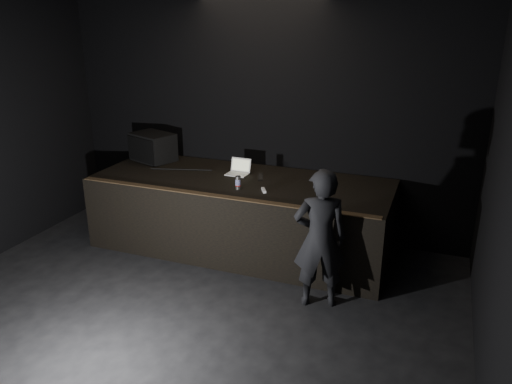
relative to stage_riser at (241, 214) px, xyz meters
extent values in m
plane|color=black|center=(0.00, -2.73, -0.50)|extent=(7.00, 7.00, 0.00)
cube|color=black|center=(0.00, 0.77, 1.25)|extent=(6.00, 0.10, 3.50)
cube|color=black|center=(0.00, 0.00, 0.00)|extent=(4.00, 1.50, 1.00)
cube|color=brown|center=(0.00, -0.71, 0.51)|extent=(3.92, 0.10, 0.01)
cube|color=black|center=(-1.58, 0.38, 0.71)|extent=(0.74, 0.62, 0.42)
cube|color=black|center=(-1.66, 0.16, 0.71)|extent=(0.56, 0.22, 0.36)
cylinder|color=black|center=(-0.95, 0.08, 0.51)|extent=(0.85, 0.26, 0.02)
cube|color=silver|center=(-0.12, 0.16, 0.51)|extent=(0.30, 0.21, 0.01)
cube|color=silver|center=(-0.12, 0.16, 0.52)|extent=(0.25, 0.13, 0.00)
cube|color=silver|center=(-0.12, 0.29, 0.61)|extent=(0.30, 0.07, 0.19)
cube|color=gold|center=(-0.12, 0.29, 0.61)|extent=(0.26, 0.05, 0.15)
cylinder|color=silver|center=(0.12, -0.37, 0.58)|extent=(0.07, 0.07, 0.17)
cylinder|color=navy|center=(0.12, -0.37, 0.59)|extent=(0.07, 0.07, 0.07)
cylinder|color=maroon|center=(0.12, -0.37, 0.55)|extent=(0.07, 0.07, 0.01)
cylinder|color=white|center=(0.26, 0.05, 0.55)|extent=(0.07, 0.07, 0.09)
cube|color=white|center=(0.45, -0.34, 0.51)|extent=(0.11, 0.16, 0.03)
imported|color=black|center=(1.35, -1.03, 0.30)|extent=(0.68, 0.56, 1.59)
camera|label=1|loc=(2.46, -5.86, 2.60)|focal=35.00mm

